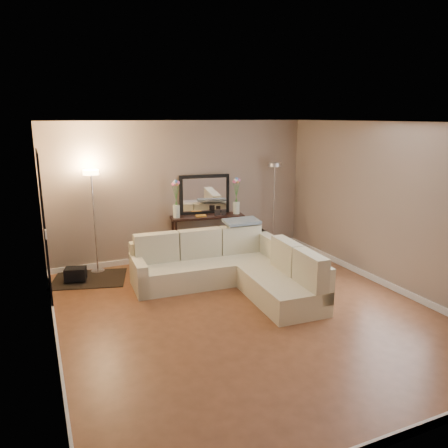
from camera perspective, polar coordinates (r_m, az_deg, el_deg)
name	(u,v)px	position (r m, az deg, el deg)	size (l,w,h in m)	color
floor	(247,313)	(6.24, 3.02, -11.55)	(5.00, 5.50, 0.01)	brown
ceiling	(250,122)	(5.63, 3.36, 13.18)	(5.00, 5.50, 0.01)	white
wall_back	(182,191)	(8.30, -5.47, 4.33)	(5.00, 0.02, 2.60)	gray
wall_front	(411,301)	(3.68, 23.23, -9.24)	(5.00, 0.02, 2.60)	gray
wall_left	(45,244)	(5.20, -22.34, -2.48)	(0.02, 5.50, 2.60)	gray
wall_right	(393,207)	(7.26, 21.16, 2.06)	(0.02, 5.50, 2.60)	gray
baseboard_back	(184,254)	(8.58, -5.22, -3.96)	(5.00, 0.03, 0.10)	white
baseboard_front	(393,438)	(4.32, 21.23, -24.61)	(5.00, 0.03, 0.10)	white
baseboard_left	(58,346)	(5.67, -20.88, -14.69)	(0.03, 5.50, 0.10)	white
baseboard_right	(384,283)	(7.58, 20.19, -7.23)	(0.03, 5.50, 0.10)	white
doorway	(44,227)	(6.90, -22.42, -0.35)	(0.02, 1.20, 2.20)	black
switch_plate	(46,234)	(6.05, -22.24, -1.25)	(0.02, 0.08, 0.12)	white
sectional_sofa	(232,268)	(7.01, 1.04, -5.78)	(2.44, 2.43, 0.84)	beige
throw_blanket	(242,221)	(7.52, 2.32, 0.36)	(0.61, 0.35, 0.05)	slate
console_table	(203,235)	(8.33, -2.75, -1.40)	(1.41, 0.55, 0.85)	black
leaning_mirror	(205,195)	(8.35, -2.55, 3.86)	(0.97, 0.17, 0.76)	black
table_decor	(207,215)	(8.22, -2.19, 1.17)	(0.58, 0.17, 0.14)	orange
flower_vase_left	(176,202)	(8.08, -6.26, 2.85)	(0.16, 0.14, 0.72)	silver
flower_vase_right	(236,199)	(8.35, 1.63, 3.29)	(0.16, 0.14, 0.72)	silver
floor_lamp_lit	(93,201)	(7.73, -16.75, 2.88)	(0.31, 0.31, 1.80)	silver
floor_lamp_unlit	(274,189)	(8.77, 6.58, 4.56)	(0.32, 0.32, 1.79)	silver
charcoal_rug	(89,279)	(7.75, -17.16, -6.86)	(1.18, 0.88, 0.02)	black
black_bag	(76,274)	(7.65, -18.82, -6.20)	(0.33, 0.24, 0.22)	black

